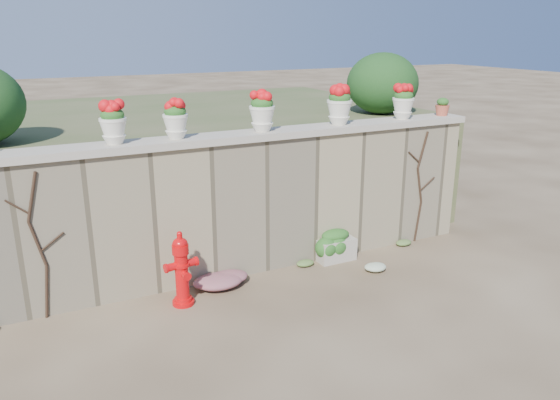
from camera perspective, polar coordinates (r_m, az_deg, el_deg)
ground at (r=6.89m, az=1.37°, el=-13.06°), size 80.00×80.00×0.00m
stone_wall at (r=7.97m, az=-4.60°, el=-0.86°), size 8.00×0.40×2.00m
wall_cap at (r=7.71m, az=-4.79°, el=6.57°), size 8.10×0.52×0.10m
raised_fill at (r=10.90m, az=-10.93°, el=3.87°), size 9.00×6.00×2.00m
back_shrub_right at (r=10.35m, az=10.66°, el=11.89°), size 1.30×1.30×1.10m
vine_left at (r=7.27m, az=-23.89°, el=-4.28°), size 0.60×0.04×1.91m
vine_right at (r=9.43m, az=14.43°, el=1.47°), size 0.60×0.04×1.91m
fire_hydrant at (r=7.27m, az=-10.25°, el=-7.06°), size 0.44×0.31×1.02m
planter_box at (r=8.67m, az=5.78°, el=-4.77°), size 0.61×0.36×0.50m
green_shrub at (r=8.55m, az=5.39°, el=-4.74°), size 0.59×0.53×0.56m
magenta_clump at (r=7.82m, az=-5.64°, el=-8.18°), size 0.93×0.62×0.25m
white_flowers at (r=8.36m, az=9.81°, el=-6.95°), size 0.44×0.35×0.16m
urn_pot_1 at (r=7.23m, az=-17.05°, el=7.67°), size 0.34×0.34×0.53m
urn_pot_2 at (r=7.40m, az=-10.87°, el=8.29°), size 0.33×0.33×0.52m
urn_pot_3 at (r=7.82m, az=-1.88°, el=9.26°), size 0.37×0.37×0.57m
urn_pot_4 at (r=8.43m, az=6.23°, el=9.83°), size 0.38×0.38×0.60m
urn_pot_5 at (r=9.14m, az=12.76°, el=9.94°), size 0.35×0.35×0.55m
terracotta_pot at (r=9.70m, az=16.60°, el=9.23°), size 0.24×0.24×0.29m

